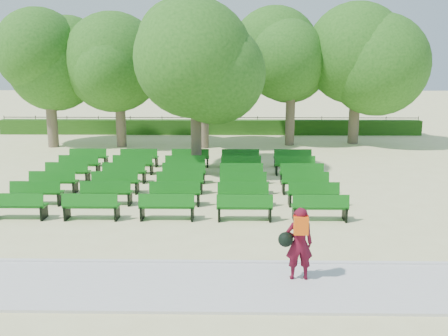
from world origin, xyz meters
The scene contains 9 objects.
ground centered at (0.00, 0.00, 0.00)m, with size 120.00×120.00×0.00m, color beige.
paving centered at (0.00, -7.40, 0.03)m, with size 30.00×2.20×0.06m, color silver.
curb centered at (0.00, -6.25, 0.05)m, with size 30.00×0.12×0.10m, color silver.
hedge centered at (0.00, 14.00, 0.45)m, with size 26.00×0.70×0.90m, color #245215.
fence centered at (0.00, 14.40, 0.00)m, with size 26.00×0.10×1.02m, color black, non-canonical shape.
tree_line centered at (0.00, 10.00, 0.00)m, with size 21.80×6.80×7.04m, color #2A631A, non-canonical shape.
bench_array centered at (-0.40, 0.68, 0.08)m, with size 1.63×0.63×1.01m.
tree_among centered at (-0.04, 3.34, 4.35)m, with size 4.82×4.82×6.54m.
person centered at (2.80, -7.07, 0.86)m, with size 0.73×0.44×1.54m.
Camera 1 is at (1.45, -16.75, 4.51)m, focal length 40.00 mm.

